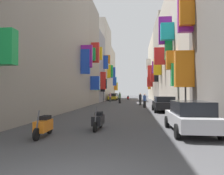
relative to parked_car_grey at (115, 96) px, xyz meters
The scene contains 22 objects.
ground_plane 17.64m from the parked_car_grey, 77.24° to the right, with size 140.00×140.00×0.00m, color #424244.
building_left_near 36.14m from the parked_car_grey, 96.63° to the right, with size 7.30×23.87×15.21m.
building_left_mid_a 21.07m from the parked_car_grey, 101.80° to the right, with size 7.25×7.64×15.21m.
building_left_mid_b 13.91m from the parked_car_grey, 108.63° to the right, with size 7.28×7.25×12.78m.
building_left_mid_c 9.39m from the parked_car_grey, 143.48° to the right, with size 7.29×10.82×17.36m.
building_left_far 10.53m from the parked_car_grey, 118.30° to the left, with size 6.88×10.43×13.65m.
building_right_mid_b 25.10m from the parked_car_grey, 60.73° to the right, with size 7.38×10.69×14.19m.
building_right_mid_c 17.36m from the parked_car_grey, 41.71° to the right, with size 6.98×10.53×15.43m.
building_right_far 14.16m from the parked_car_grey, 17.42° to the left, with size 7.22×18.13×15.03m.
parked_car_grey is the anchor object (origin of this frame).
parked_car_yellow 5.39m from the parked_car_grey, 88.34° to the right, with size 1.93×4.36×1.39m.
parked_car_silver 41.75m from the parked_car_grey, 79.58° to the right, with size 1.83×4.12×1.44m.
parked_car_black 31.86m from the parked_car_grey, 75.96° to the right, with size 2.02×4.08×1.43m.
scooter_black 40.77m from the parked_car_grey, 85.41° to the right, with size 0.47×1.92×1.13m.
scooter_orange 42.58m from the parked_car_grey, 88.21° to the right, with size 0.48×1.82×1.13m.
scooter_red 3.52m from the parked_car_grey, 18.62° to the right, with size 0.52×1.93×1.13m.
pedestrian_crossing 17.45m from the parked_car_grey, 81.57° to the right, with size 0.44×0.44×1.79m.
pedestrian_near_left 26.88m from the parked_car_grey, 76.78° to the right, with size 0.47×0.47×1.66m.
pedestrian_near_right 22.13m from the parked_car_grey, 74.93° to the right, with size 0.54×0.54×1.68m.
pedestrian_mid_street 11.97m from the parked_car_grey, 88.20° to the right, with size 0.43×0.43×1.75m.
traffic_light_near_corner 13.61m from the parked_car_grey, 92.99° to the right, with size 0.26×0.34×4.44m.
traffic_light_far_corner 37.26m from the parked_car_grey, 76.85° to the right, with size 0.26×0.34×4.38m.
Camera 1 is at (1.21, -3.64, 1.86)m, focal length 33.54 mm.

